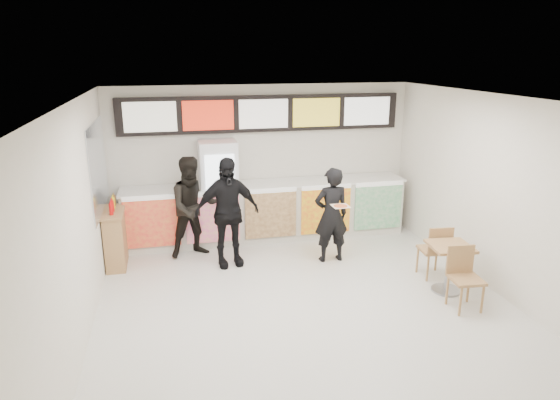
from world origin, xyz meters
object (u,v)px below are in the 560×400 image
object	(u,v)px
drinks_fridge	(219,193)
service_counter	(267,211)
customer_mid	(227,212)
customer_left	(193,207)
cafe_table	(449,259)
condiment_ledge	(116,237)
customer_main	(331,215)

from	to	relation	value
drinks_fridge	service_counter	bearing A→B (deg)	-0.99
customer_mid	customer_left	bearing A→B (deg)	125.39
service_counter	cafe_table	bearing A→B (deg)	-52.00
condiment_ledge	service_counter	bearing A→B (deg)	13.84
customer_left	cafe_table	bearing A→B (deg)	-45.98
service_counter	drinks_fridge	distance (m)	1.03
customer_main	customer_mid	distance (m)	1.82
customer_mid	cafe_table	xyz separation A→B (m)	(3.19, -1.79, -0.43)
service_counter	customer_mid	world-z (taller)	customer_mid
service_counter	condiment_ledge	size ratio (longest dim) A/B	4.69
drinks_fridge	condiment_ledge	world-z (taller)	drinks_fridge
customer_mid	service_counter	bearing A→B (deg)	42.07
customer_main	customer_left	xyz separation A→B (m)	(-2.34, 0.79, 0.07)
drinks_fridge	customer_mid	size ratio (longest dim) A/B	1.04
condiment_ledge	customer_main	bearing A→B (deg)	-9.84
service_counter	customer_mid	bearing A→B (deg)	-129.70
customer_mid	cafe_table	bearing A→B (deg)	-37.54
customer_mid	drinks_fridge	bearing A→B (deg)	82.46
cafe_table	service_counter	bearing A→B (deg)	133.63
service_counter	customer_left	bearing A→B (deg)	-159.64
customer_left	customer_mid	world-z (taller)	customer_mid
customer_mid	condiment_ledge	size ratio (longest dim) A/B	1.62
customer_mid	cafe_table	size ratio (longest dim) A/B	1.20
condiment_ledge	customer_mid	bearing A→B (deg)	-12.33
drinks_fridge	condiment_ledge	size ratio (longest dim) A/B	1.69
service_counter	cafe_table	size ratio (longest dim) A/B	3.49
customer_main	customer_mid	bearing A→B (deg)	-9.34
customer_main	condiment_ledge	world-z (taller)	customer_main
customer_left	customer_mid	bearing A→B (deg)	-60.05
service_counter	cafe_table	xyz separation A→B (m)	(2.27, -2.90, -0.04)
customer_mid	condiment_ledge	distance (m)	1.99
customer_left	condiment_ledge	xyz separation A→B (m)	(-1.36, -0.15, -0.41)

